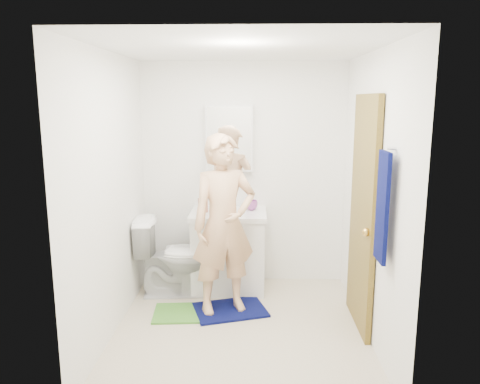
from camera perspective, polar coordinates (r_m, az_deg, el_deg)
name	(u,v)px	position (r m, az deg, el deg)	size (l,w,h in m)	color
floor	(240,330)	(4.34, 0.03, -16.46)	(2.20, 2.40, 0.02)	beige
ceiling	(240,47)	(3.86, 0.04, 17.26)	(2.20, 2.40, 0.02)	white
wall_back	(244,174)	(5.11, 0.43, 2.16)	(2.20, 0.02, 2.40)	white
wall_front	(234,239)	(2.75, -0.70, -5.74)	(2.20, 0.02, 2.40)	white
wall_left	(109,196)	(4.11, -15.64, -0.48)	(0.02, 2.40, 2.40)	white
wall_right	(373,198)	(4.05, 15.95, -0.67)	(0.02, 2.40, 2.40)	white
vanity_cabinet	(229,253)	(5.02, -1.38, -7.41)	(0.75, 0.55, 0.80)	white
countertop	(229,214)	(4.90, -1.41, -2.70)	(0.79, 0.59, 0.05)	white
sink_basin	(229,213)	(4.90, -1.41, -2.53)	(0.40, 0.40, 0.03)	white
faucet	(229,202)	(5.06, -1.30, -1.28)	(0.03, 0.03, 0.12)	silver
medicine_cabinet	(229,138)	(5.00, -1.31, 6.58)	(0.50, 0.12, 0.70)	white
mirror_panel	(229,139)	(4.94, -1.35, 6.52)	(0.46, 0.01, 0.66)	white
door	(363,214)	(4.22, 14.74, -2.58)	(0.05, 0.80, 2.05)	olive
door_knob	(366,232)	(3.92, 15.15, -4.75)	(0.07, 0.07, 0.07)	gold
towel	(382,207)	(3.48, 16.98, -1.78)	(0.03, 0.24, 0.80)	#070C46
towel_hook	(392,148)	(3.42, 18.03, 5.09)	(0.02, 0.02, 0.06)	silver
toilet	(176,256)	(4.93, -7.83, -7.75)	(0.46, 0.81, 0.82)	white
bath_mat	(230,310)	(4.65, -1.22, -14.17)	(0.67, 0.48, 0.02)	#070C46
green_rug	(181,313)	(4.62, -7.26, -14.42)	(0.50, 0.42, 0.02)	#4E9632
soap_dispenser	(203,202)	(4.89, -4.55, -1.25)	(0.09, 0.09, 0.20)	#BF7259
toothbrush_cup	(251,205)	(4.97, 1.38, -1.61)	(0.13, 0.13, 0.10)	#934392
man	(224,224)	(4.35, -1.96, -3.98)	(0.61, 0.40, 1.68)	#E1AD7E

